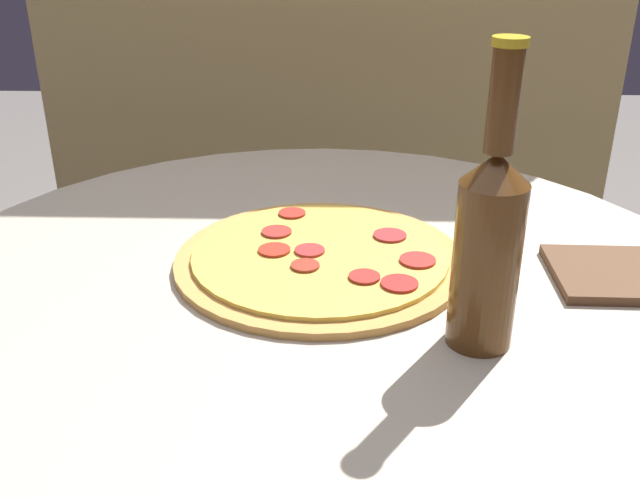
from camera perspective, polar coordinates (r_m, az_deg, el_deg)
table at (r=0.96m, az=-0.35°, el=-11.13°), size 1.00×1.00×0.70m
fence_panel at (r=1.57m, az=0.68°, el=15.72°), size 1.25×0.04×1.67m
pizza at (r=0.89m, az=0.04°, el=-0.71°), size 0.36×0.36×0.02m
beer_bottle at (r=0.70m, az=13.32°, el=0.67°), size 0.07×0.07×0.30m
pizza_paddle at (r=0.93m, az=23.94°, el=-1.88°), size 0.27×0.14×0.02m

